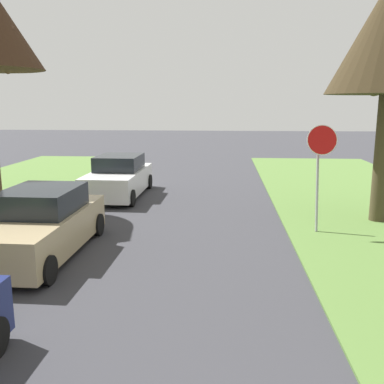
{
  "coord_description": "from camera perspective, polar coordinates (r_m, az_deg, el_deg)",
  "views": [
    {
      "loc": [
        1.84,
        1.62,
        3.53
      ],
      "look_at": [
        1.13,
        10.97,
        1.61
      ],
      "focal_mm": 40.36,
      "sensor_mm": 36.0,
      "label": 1
    }
  ],
  "objects": [
    {
      "name": "stop_sign_far",
      "position": [
        12.13,
        16.64,
        4.68
      ],
      "size": [
        0.81,
        0.55,
        2.94
      ],
      "color": "#9EA0A5",
      "rests_on": "grass_verge_right"
    },
    {
      "name": "parked_sedan_tan",
      "position": [
        10.81,
        -19.4,
        -4.13
      ],
      "size": [
        1.99,
        4.42,
        1.57
      ],
      "color": "tan",
      "rests_on": "ground"
    },
    {
      "name": "parked_sedan_white",
      "position": [
        16.95,
        -9.66,
        1.88
      ],
      "size": [
        1.99,
        4.42,
        1.57
      ],
      "color": "white",
      "rests_on": "ground"
    }
  ]
}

